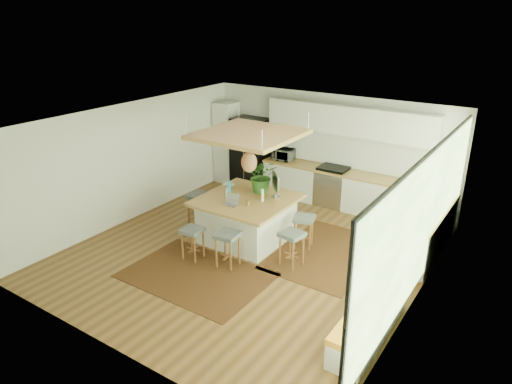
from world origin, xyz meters
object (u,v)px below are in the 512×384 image
Objects in this scene: island at (247,219)px; stool_near_left at (193,242)px; microwave at (283,153)px; island_plant at (262,179)px; monitor at (276,185)px; laptop at (230,199)px; fridge at (251,154)px; stool_right_back at (304,232)px; stool_near_right at (228,250)px; stool_left_side at (200,212)px; stool_right_front at (292,249)px.

island is 2.86× the size of stool_near_left.
microwave is 0.74× the size of island_plant.
monitor is at bearing 63.30° from stool_near_left.
island is 0.75m from laptop.
fridge is at bearing 128.71° from island_plant.
fridge is 3.37× the size of monitor.
island is 0.94m from monitor.
fridge is 3.60m from laptop.
fridge is at bearing 179.90° from monitor.
stool_near_left is 2.26m from stool_right_back.
stool_near_right is 1.69m from stool_right_back.
stool_near_right is 0.95× the size of island_plant.
stool_near_left is 4.11m from microwave.
fridge reaches higher than island.
monitor reaches higher than stool_right_back.
stool_right_back is 1.43m from island_plant.
laptop is at bearing -64.58° from fridge.
stool_left_side is at bearing -156.65° from island_plant.
stool_left_side is (-2.58, 0.38, 0.00)m from stool_right_front.
laptop reaches higher than island.
monitor is (-0.74, 0.08, 0.83)m from stool_right_back.
stool_near_left is 1.12m from laptop.
stool_right_back is at bearing 60.48° from stool_near_right.
stool_right_front is 2.25× the size of laptop.
stool_right_front is (0.99, 0.70, 0.00)m from stool_near_right.
microwave is (0.51, 2.81, 0.75)m from stool_left_side.
island_plant is (0.13, 0.95, 0.17)m from laptop.
laptop is 0.98m from island_plant.
stool_left_side is at bearing -170.83° from stool_right_back.
laptop is 0.57× the size of microwave.
island_plant is (0.46, 1.78, 0.86)m from stool_near_left.
stool_near_right is 1.07m from laptop.
stool_left_side is (-1.60, 1.08, 0.00)m from stool_near_right.
fridge is 1.01m from microwave.
island_plant reaches higher than stool_left_side.
laptop is at bearing -18.50° from stool_left_side.
microwave is (-2.08, 3.19, 0.75)m from stool_right_front.
monitor is 2.62m from microwave.
fridge reaches higher than microwave.
laptop is (0.32, 0.82, 0.70)m from stool_near_left.
fridge is 2.88m from island_plant.
laptop reaches higher than stool_left_side.
stool_left_side is (-0.84, 1.21, 0.00)m from stool_near_left.
stool_near_right is 1.93m from stool_left_side.
fridge reaches higher than stool_right_back.
stool_near_right reaches higher than stool_near_left.
stool_right_front is 0.79m from stool_right_back.
island_plant reaches higher than monitor.
fridge is 3.20m from monitor.
microwave is (-1.92, 2.42, 0.75)m from stool_right_back.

